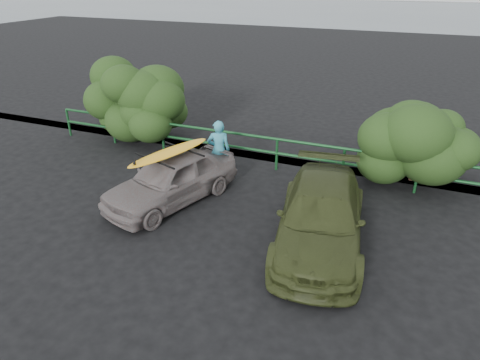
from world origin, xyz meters
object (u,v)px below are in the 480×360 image
Objects in this scene: guardrail at (246,149)px; olive_vehicle at (321,217)px; sedan at (171,179)px; man at (219,150)px; surfboard at (169,152)px.

guardrail is 4.54m from olive_vehicle.
sedan is 2.16× the size of man.
surfboard is at bearing 0.00° from sedan.
surfboard is at bearing 165.69° from olive_vehicle.
surfboard is (-0.58, -1.70, 0.51)m from man.
olive_vehicle is 2.55× the size of man.
guardrail is 3.19m from surfboard.
olive_vehicle is at bearing 12.41° from surfboard.
surfboard reaches higher than olive_vehicle.
surfboard is (-0.95, -2.92, 0.88)m from guardrail.
olive_vehicle is at bearing -47.23° from guardrail.
man is at bearing 89.54° from sedan.
olive_vehicle is at bearing 124.10° from man.
sedan is at bearing 46.91° from man.
guardrail is 3.07m from sedan.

